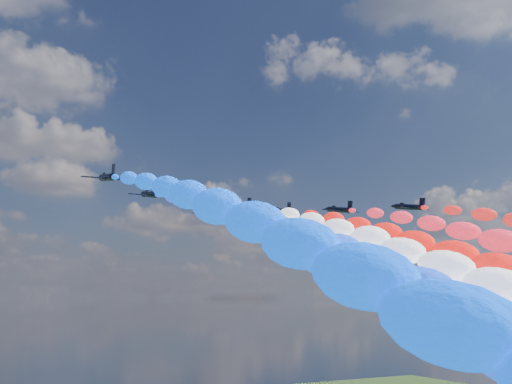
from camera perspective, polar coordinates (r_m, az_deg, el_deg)
jet_0 at (r=106.58m, az=-13.69°, el=1.35°), size 8.93×12.01×4.35m
trail_0 at (r=51.93m, az=1.91°, el=-6.79°), size 6.56×110.07×39.94m
jet_1 at (r=122.20m, az=-9.83°, el=-0.21°), size 8.75×11.87×4.35m
trail_1 at (r=69.28m, az=5.08°, el=-7.54°), size 6.56×110.07×39.94m
jet_2 at (r=133.82m, az=-5.91°, el=-1.14°), size 9.33×12.29×4.35m
trail_2 at (r=82.92m, az=9.22°, el=-7.84°), size 6.56×110.07×39.94m
jet_3 at (r=137.22m, az=-1.40°, el=-1.41°), size 8.77×11.89×4.35m
trail_3 at (r=89.16m, az=15.49°, el=-7.74°), size 6.56×110.07×39.94m
jet_4 at (r=147.83m, az=-4.34°, el=-1.99°), size 9.08×12.11×4.35m
trail_4 at (r=97.59m, az=9.39°, el=-8.13°), size 6.56×110.07×39.94m
jet_5 at (r=143.69m, az=2.35°, el=-1.79°), size 9.27×12.24×4.35m
trail_5 at (r=98.09m, az=19.73°, el=-7.69°), size 6.56×110.07×39.94m
jet_6 at (r=142.62m, az=7.77°, el=-1.64°), size 8.76×11.88×4.35m
jet_7 at (r=141.32m, az=14.06°, el=-1.36°), size 9.15×12.16×4.35m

